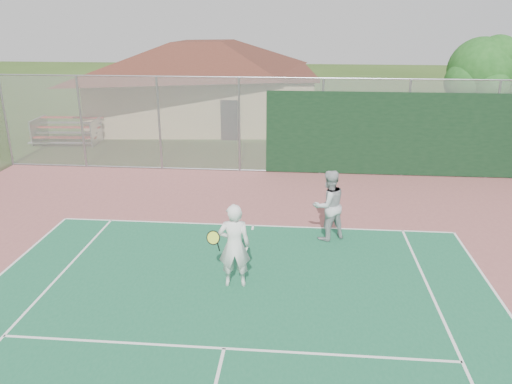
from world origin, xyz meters
TOP-DOWN VIEW (x-y plane):
  - back_fence at (2.11, 16.98)m, footprint 20.08×0.11m
  - clubhouse at (-3.85, 25.43)m, footprint 12.50×8.89m
  - bleachers at (-9.44, 20.76)m, footprint 3.01×1.92m
  - tree at (9.21, 22.43)m, footprint 3.44×3.26m
  - player_white_front at (-0.10, 8.62)m, footprint 0.94×0.72m
  - player_grey_back at (2.02, 11.23)m, footprint 1.14×1.06m

SIDE VIEW (x-z plane):
  - bleachers at x=-9.44m, z-range 0.03..1.13m
  - player_grey_back at x=2.02m, z-range 0.00..1.87m
  - player_white_front at x=-0.10m, z-range 0.00..1.90m
  - back_fence at x=2.11m, z-range -0.09..3.43m
  - clubhouse at x=-3.85m, z-range 0.04..5.16m
  - tree at x=9.21m, z-range 0.75..5.55m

